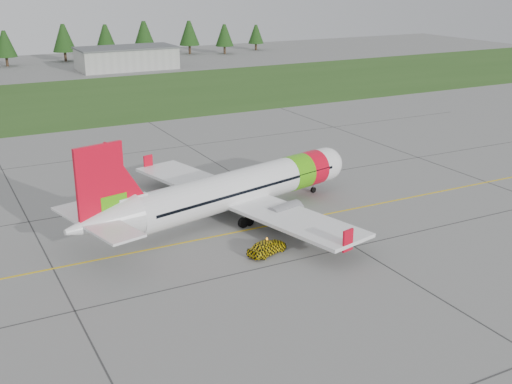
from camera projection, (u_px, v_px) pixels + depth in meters
ground at (256, 269)px, 53.47m from camera, size 320.00×320.00×0.00m
aircraft at (236, 189)px, 64.04m from camera, size 32.87×30.90×10.11m
follow_me_car at (267, 233)px, 55.74m from camera, size 1.77×1.93×3.94m
grass_strip at (56, 102)px, 122.09m from camera, size 320.00×50.00×0.03m
taxi_guideline at (217, 236)px, 60.16m from camera, size 120.00×0.25×0.02m
hangar_east at (127, 59)px, 162.37m from camera, size 24.00×12.00×5.20m
treeline at (10, 46)px, 167.32m from camera, size 160.00×8.00×10.00m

